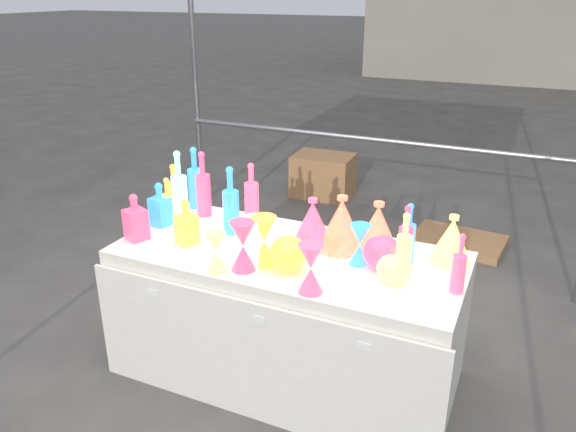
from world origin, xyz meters
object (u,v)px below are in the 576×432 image
at_px(display_table, 287,315).
at_px(lampshade_0, 342,223).
at_px(bottle_0, 174,188).
at_px(decanter_0, 186,222).
at_px(globe_0, 289,255).
at_px(hourglass_0, 243,246).
at_px(cardboard_box_closed, 323,175).

height_order(display_table, lampshade_0, lampshade_0).
xyz_separation_m(bottle_0, lampshade_0, (1.09, -0.07, -0.01)).
distance_m(display_table, bottle_0, 1.03).
distance_m(bottle_0, lampshade_0, 1.09).
relative_size(display_table, bottle_0, 6.05).
height_order(decanter_0, globe_0, decanter_0).
height_order(bottle_0, globe_0, bottle_0).
bearing_deg(lampshade_0, decanter_0, -150.04).
xyz_separation_m(bottle_0, hourglass_0, (0.73, -0.49, -0.03)).
relative_size(hourglass_0, lampshade_0, 0.85).
relative_size(decanter_0, lampshade_0, 0.85).
xyz_separation_m(display_table, cardboard_box_closed, (-0.86, 2.80, -0.16)).
height_order(bottle_0, lampshade_0, bottle_0).
bearing_deg(globe_0, lampshade_0, 64.55).
bearing_deg(cardboard_box_closed, globe_0, -74.58).
xyz_separation_m(cardboard_box_closed, bottle_0, (0.01, -2.57, 0.69)).
relative_size(bottle_0, lampshade_0, 1.04).
distance_m(decanter_0, hourglass_0, 0.44).
height_order(display_table, cardboard_box_closed, display_table).
relative_size(cardboard_box_closed, lampshade_0, 2.04).
distance_m(cardboard_box_closed, hourglass_0, 3.21).
bearing_deg(globe_0, decanter_0, 175.59).
bearing_deg(hourglass_0, decanter_0, 161.57).
bearing_deg(hourglass_0, lampshade_0, 49.70).
xyz_separation_m(display_table, hourglass_0, (-0.12, -0.26, 0.50)).
xyz_separation_m(hourglass_0, lampshade_0, (0.35, 0.41, 0.02)).
relative_size(bottle_0, globe_0, 1.62).
height_order(bottle_0, hourglass_0, bottle_0).
xyz_separation_m(cardboard_box_closed, hourglass_0, (0.75, -3.05, 0.66)).
height_order(decanter_0, lampshade_0, lampshade_0).
xyz_separation_m(display_table, bottle_0, (-0.85, 0.23, 0.53)).
bearing_deg(display_table, cardboard_box_closed, 107.13).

